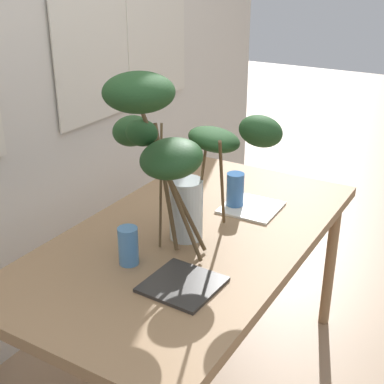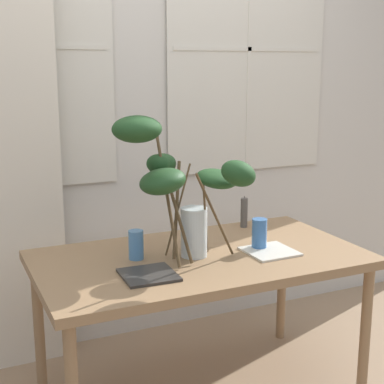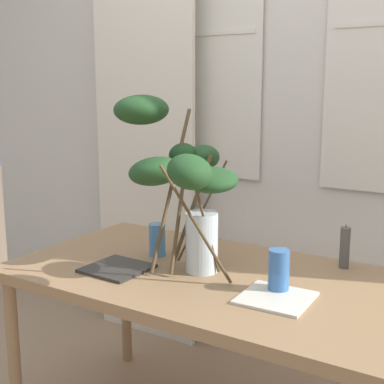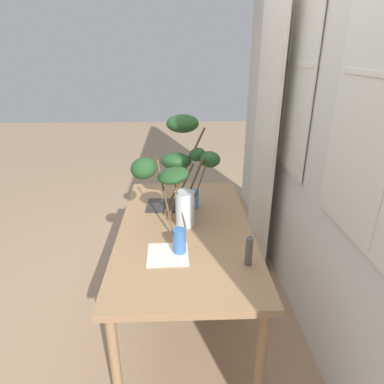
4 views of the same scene
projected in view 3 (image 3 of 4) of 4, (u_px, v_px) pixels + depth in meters
name	position (u px, v px, depth m)	size (l,w,h in m)	color
back_wall_with_windows	(298.00, 61.00, 2.53)	(4.29, 0.14, 3.03)	beige
curtain_sheer_side	(144.00, 141.00, 2.88)	(0.64, 0.03, 2.23)	silver
dining_table	(209.00, 288.00, 1.99)	(1.51, 0.83, 0.72)	#93704C
vase_with_branches	(176.00, 171.00, 1.95)	(0.59, 0.59, 0.66)	silver
drinking_glass_blue_left	(157.00, 240.00, 2.18)	(0.07, 0.07, 0.13)	#4C84BC
drinking_glass_blue_right	(279.00, 271.00, 1.78)	(0.07, 0.07, 0.15)	#386BAD
plate_square_left	(117.00, 268.00, 2.01)	(0.22, 0.22, 0.01)	#2D2B28
plate_square_right	(276.00, 298.00, 1.73)	(0.22, 0.22, 0.01)	silver
pillar_candle	(345.00, 248.00, 2.02)	(0.04, 0.04, 0.17)	#514C47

